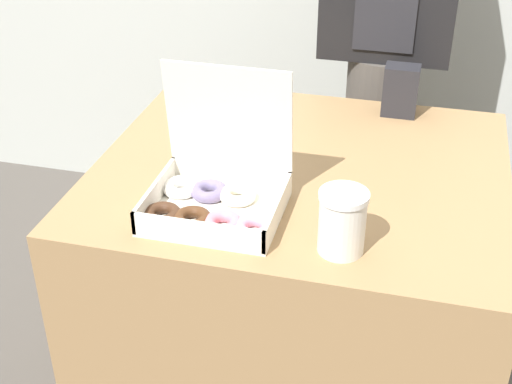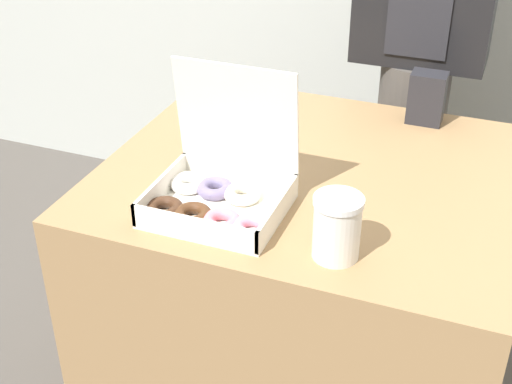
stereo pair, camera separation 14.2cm
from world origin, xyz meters
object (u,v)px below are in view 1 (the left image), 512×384
(coffee_cup, at_px, (342,222))
(donut_box, at_px, (214,192))
(person_customer, at_px, (387,26))
(napkin_holder, at_px, (401,91))

(coffee_cup, bearing_deg, donut_box, 164.98)
(donut_box, distance_m, person_customer, 0.90)
(coffee_cup, xyz_separation_m, person_customer, (-0.01, 0.93, 0.08))
(donut_box, height_order, person_customer, person_customer)
(napkin_holder, relative_size, person_customer, 0.09)
(donut_box, xyz_separation_m, coffee_cup, (0.28, -0.07, 0.02))
(coffee_cup, height_order, napkin_holder, napkin_holder)
(coffee_cup, distance_m, person_customer, 0.94)
(donut_box, height_order, coffee_cup, donut_box)
(coffee_cup, relative_size, napkin_holder, 0.95)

